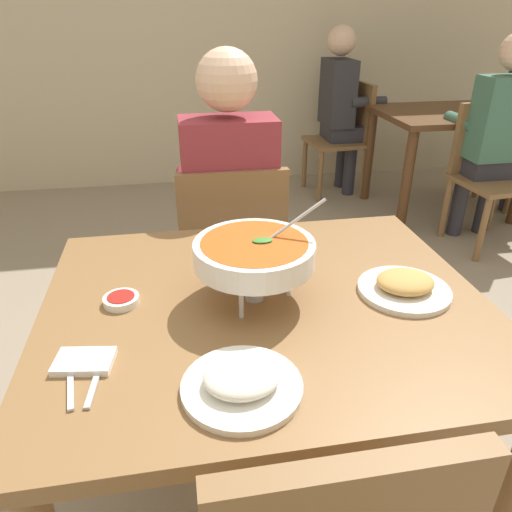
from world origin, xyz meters
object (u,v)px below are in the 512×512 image
rice_plate (242,382)px  patron_bg_middle (497,129)px  chair_diner_main (231,254)px  appetizer_plate (404,286)px  dining_table_main (266,336)px  diner_main (229,198)px  patron_bg_left (342,102)px  sauce_dish (121,300)px  chair_bg_left (347,132)px  curry_bowl (254,254)px  chair_bg_middle (489,167)px  dining_table_far (447,130)px

rice_plate → patron_bg_middle: size_ratio=0.18×
chair_diner_main → appetizer_plate: 0.91m
dining_table_main → diner_main: 0.80m
dining_table_main → patron_bg_left: patron_bg_left is taller
chair_diner_main → patron_bg_middle: bearing=27.6°
sauce_dish → chair_bg_left: size_ratio=0.10×
curry_bowl → patron_bg_left: (1.19, 2.78, -0.14)m
dining_table_main → sauce_dish: 0.39m
sauce_dish → chair_bg_left: chair_bg_left is taller
rice_plate → patron_bg_left: size_ratio=0.18×
rice_plate → sauce_dish: 0.44m
patron_bg_left → patron_bg_middle: bearing=-59.5°
sauce_dish → curry_bowl: bearing=-5.6°
chair_bg_left → patron_bg_left: size_ratio=0.69×
chair_bg_middle → diner_main: bearing=-153.5°
chair_bg_middle → patron_bg_middle: patron_bg_middle is taller
chair_bg_middle → dining_table_far: bearing=90.5°
sauce_dish → patron_bg_left: patron_bg_left is taller
rice_plate → dining_table_main: bearing=70.7°
chair_diner_main → patron_bg_left: size_ratio=0.69×
rice_plate → patron_bg_left: (1.27, 3.10, -0.03)m
chair_diner_main → rice_plate: 1.11m
chair_diner_main → curry_bowl: size_ratio=2.71×
diner_main → chair_bg_middle: bearing=26.5°
sauce_dish → patron_bg_middle: (2.17, 1.65, -0.03)m
chair_bg_left → patron_bg_middle: bearing=-61.0°
appetizer_plate → patron_bg_left: bearing=74.2°
dining_table_main → dining_table_far: same height
curry_bowl → chair_bg_left: size_ratio=0.37×
appetizer_plate → dining_table_far: bearing=57.7°
patron_bg_left → dining_table_main: bearing=-112.6°
dining_table_main → patron_bg_middle: bearing=43.3°
curry_bowl → patron_bg_left: patron_bg_left is taller
dining_table_main → curry_bowl: size_ratio=3.39×
appetizer_plate → chair_bg_middle: bearing=50.1°
diner_main → chair_bg_middle: 2.01m
appetizer_plate → patron_bg_left: (0.80, 2.82, -0.03)m
sauce_dish → dining_table_far: bearing=45.4°
appetizer_plate → patron_bg_left: size_ratio=0.18×
curry_bowl → rice_plate: size_ratio=1.39×
appetizer_plate → chair_bg_left: bearing=73.0°
rice_plate → appetizer_plate: same height
dining_table_far → patron_bg_middle: 0.54m
diner_main → chair_bg_middle: (1.79, 0.89, -0.24)m
chair_bg_left → patron_bg_left: bearing=150.8°
diner_main → appetizer_plate: bearing=-66.0°
chair_bg_left → chair_diner_main: bearing=-121.2°
dining_table_main → sauce_dish: bearing=172.8°
rice_plate → patron_bg_left: bearing=67.7°
chair_diner_main → sauce_dish: chair_diner_main is taller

